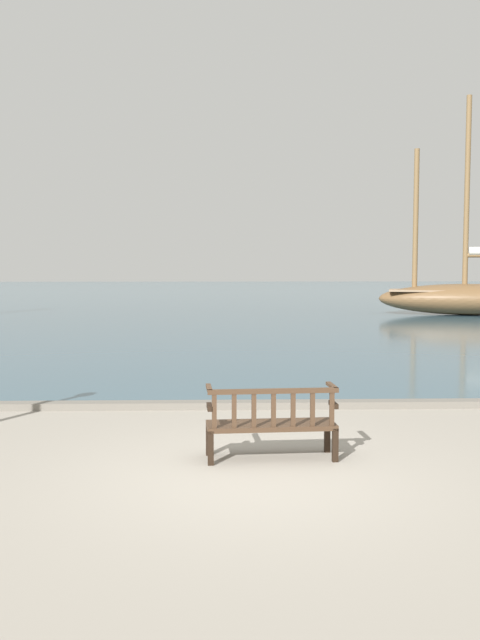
# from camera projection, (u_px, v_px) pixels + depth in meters

# --- Properties ---
(ground_plane) EXTENTS (160.00, 160.00, 0.00)m
(ground_plane) POSITION_uv_depth(u_px,v_px,m) (253.00, 477.00, 8.13)
(ground_plane) COLOR gray
(harbor_water) EXTENTS (100.00, 80.00, 0.08)m
(harbor_water) POSITION_uv_depth(u_px,v_px,m) (225.00, 296.00, 51.97)
(harbor_water) COLOR #385666
(harbor_water) RESTS_ON ground
(quay_edge_kerb) EXTENTS (40.00, 0.30, 0.12)m
(quay_edge_kerb) POSITION_uv_depth(u_px,v_px,m) (243.00, 405.00, 11.96)
(quay_edge_kerb) COLOR slate
(quay_edge_kerb) RESTS_ON ground
(park_bench) EXTENTS (1.63, 0.63, 0.92)m
(park_bench) POSITION_uv_depth(u_px,v_px,m) (271.00, 422.00, 8.83)
(park_bench) COLOR black
(park_bench) RESTS_ON ground
(sailboat_far_port) EXTENTS (8.43, 4.42, 9.84)m
(sailboat_far_port) POSITION_uv_depth(u_px,v_px,m) (469.00, 296.00, 32.42)
(sailboat_far_port) COLOR brown
(sailboat_far_port) RESTS_ON harbor_water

